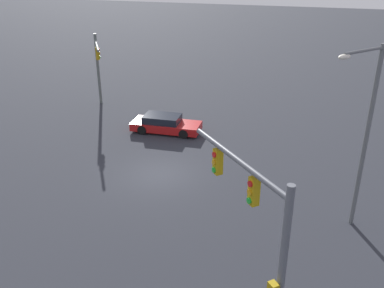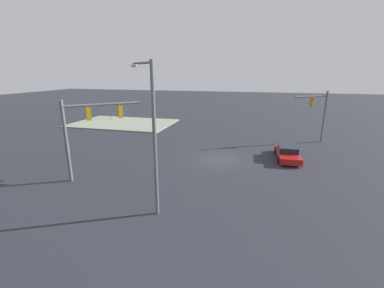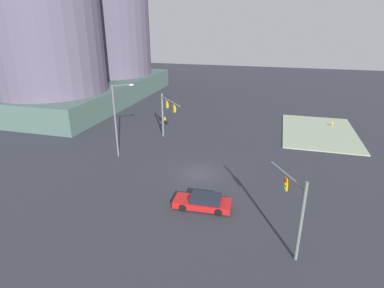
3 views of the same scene
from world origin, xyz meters
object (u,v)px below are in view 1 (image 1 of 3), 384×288
Objects in this scene: traffic_signal_opposite_side at (98,61)px; streetlamp_curved_arm at (364,128)px; sedan_car_approaching at (165,124)px; traffic_signal_near_corner at (258,220)px.

traffic_signal_opposite_side is 22.35m from streetlamp_curved_arm.
sedan_car_approaching is (3.65, 6.91, -3.16)m from traffic_signal_opposite_side.
streetlamp_curved_arm is at bearing 26.70° from traffic_signal_opposite_side.
streetlamp_curved_arm reaches higher than traffic_signal_opposite_side.
traffic_signal_near_corner is at bearing -62.73° from sedan_car_approaching.
traffic_signal_opposite_side is 8.43m from sedan_car_approaching.
streetlamp_curved_arm is 1.71× the size of sedan_car_approaching.
streetlamp_curved_arm reaches higher than sedan_car_approaching.
sedan_car_approaching is at bearing 31.02° from traffic_signal_opposite_side.
sedan_car_approaching is (-14.96, -8.60, -3.43)m from traffic_signal_near_corner.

